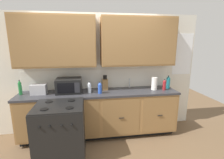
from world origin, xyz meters
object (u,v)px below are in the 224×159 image
toaster (39,89)px  bottle_green (20,88)px  bottle_clear (89,87)px  knife_block (105,84)px  stove_range (61,132)px  paper_towel_roll (154,84)px  bottle_blue (100,88)px  bottle_red (164,85)px  bottle_teal (168,82)px  microwave (69,86)px

toaster → bottle_green: 0.34m
bottle_clear → knife_block: bearing=30.3°
stove_range → bottle_clear: size_ratio=4.15×
paper_towel_roll → bottle_blue: 1.14m
stove_range → bottle_clear: 0.95m
knife_block → bottle_green: knife_block is taller
toaster → bottle_red: bearing=-2.0°
toaster → knife_block: (1.27, 0.12, 0.02)m
paper_towel_roll → bottle_clear: paper_towel_roll is taller
bottle_blue → bottle_teal: bottle_teal is taller
bottle_teal → paper_towel_roll: bearing=-169.0°
stove_range → bottle_red: 2.17m
stove_range → knife_block: size_ratio=3.06×
stove_range → bottle_clear: bottle_clear is taller
bottle_blue → toaster: bearing=173.6°
knife_block → bottle_clear: size_ratio=1.36×
stove_range → bottle_red: (2.02, 0.57, 0.57)m
bottle_green → bottle_teal: size_ratio=1.03×
bottle_green → bottle_red: bottle_green is taller
paper_towel_roll → bottle_red: size_ratio=1.14×
knife_block → bottle_red: 1.22m
stove_range → bottle_green: bearing=139.6°
bottle_blue → bottle_red: bearing=1.7°
microwave → bottle_red: microwave is taller
stove_range → bottle_blue: 1.04m
microwave → bottle_green: 0.89m
toaster → bottle_teal: 2.62m
bottle_blue → bottle_red: 1.34m
bottle_blue → microwave: bearing=165.7°
microwave → toaster: microwave is taller
stove_range → toaster: (-0.46, 0.66, 0.56)m
stove_range → bottle_red: bearing=15.8°
microwave → bottle_clear: microwave is taller
stove_range → bottle_green: bottle_green is taller
stove_range → bottle_blue: bearing=37.9°
stove_range → microwave: 0.91m
stove_range → bottle_teal: bottle_teal is taller
microwave → bottle_teal: 2.06m
bottle_green → bottle_blue: (1.48, -0.15, -0.03)m
bottle_clear → stove_range: bearing=-129.8°
knife_block → bottle_blue: bearing=-117.9°
bottle_clear → bottle_red: 1.53m
bottle_red → bottle_teal: bearing=39.2°
knife_block → bottle_green: bearing=-176.5°
bottle_teal → bottle_green: bearing=-179.8°
paper_towel_roll → bottle_red: bearing=-14.1°
microwave → knife_block: (0.71, 0.10, -0.02)m
microwave → bottle_green: size_ratio=1.70×
paper_towel_roll → toaster: bearing=179.0°
knife_block → bottle_teal: knife_block is taller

